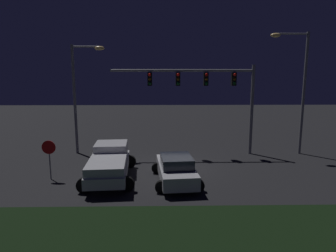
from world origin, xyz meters
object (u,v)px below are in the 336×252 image
object	(u,v)px
traffic_signal_gantry	(206,86)
street_lamp_right	(298,79)
car_sedan	(176,169)
pickup_truck	(110,161)
stop_sign	(49,152)
street_lamp_left	(81,86)

from	to	relation	value
traffic_signal_gantry	street_lamp_right	size ratio (longest dim) A/B	1.18
car_sedan	pickup_truck	bearing A→B (deg)	73.62
car_sedan	stop_sign	size ratio (longest dim) A/B	2.04
street_lamp_right	stop_sign	size ratio (longest dim) A/B	3.93
traffic_signal_gantry	car_sedan	bearing A→B (deg)	-112.59
car_sedan	street_lamp_right	xyz separation A→B (m)	(8.96, 5.78, 4.74)
pickup_truck	car_sedan	world-z (taller)	pickup_truck
traffic_signal_gantry	street_lamp_left	distance (m)	9.08
pickup_truck	street_lamp_left	size ratio (longest dim) A/B	0.70
pickup_truck	street_lamp_right	bearing A→B (deg)	-72.43
traffic_signal_gantry	street_lamp_right	xyz separation A→B (m)	(6.54, -0.03, 0.45)
car_sedan	stop_sign	distance (m)	7.06
pickup_truck	street_lamp_left	distance (m)	7.40
street_lamp_left	stop_sign	distance (m)	6.64
traffic_signal_gantry	stop_sign	size ratio (longest dim) A/B	4.63
car_sedan	street_lamp_left	world-z (taller)	street_lamp_left
pickup_truck	street_lamp_right	world-z (taller)	street_lamp_right
car_sedan	traffic_signal_gantry	distance (m)	7.62
street_lamp_left	street_lamp_right	bearing A→B (deg)	-1.62
car_sedan	traffic_signal_gantry	size ratio (longest dim) A/B	0.44
car_sedan	stop_sign	xyz separation A→B (m)	(-6.99, 0.54, 0.82)
street_lamp_left	stop_sign	bearing A→B (deg)	-93.36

